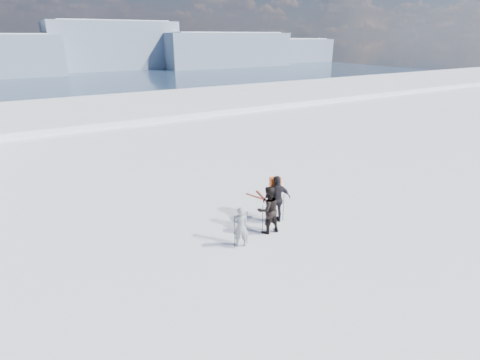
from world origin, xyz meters
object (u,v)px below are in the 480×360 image
object	(u,v)px
skier_grey	(241,227)
skier_pack	(277,199)
skier_dark	(268,210)
skis_loose	(262,198)

from	to	relation	value
skier_grey	skier_pack	world-z (taller)	skier_pack
skier_grey	skier_dark	world-z (taller)	skier_dark
skier_pack	skier_grey	bearing A→B (deg)	37.25
skis_loose	skier_dark	bearing A→B (deg)	-120.17
skier_grey	skier_pack	bearing A→B (deg)	-128.80
skier_grey	skis_loose	bearing A→B (deg)	-104.75
skier_grey	skier_dark	xyz separation A→B (m)	(1.39, 0.34, 0.18)
skier_dark	skis_loose	xyz separation A→B (m)	(1.58, 2.72, -0.91)
skier_grey	skier_dark	distance (m)	1.44
skier_pack	skier_dark	bearing A→B (deg)	49.24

